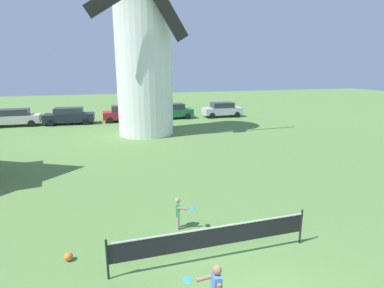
% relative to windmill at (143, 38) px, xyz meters
% --- Properties ---
extents(windmill, '(8.18, 4.99, 15.07)m').
position_rel_windmill_xyz_m(windmill, '(0.00, 0.00, 0.00)').
color(windmill, white).
rests_on(windmill, ground_plane).
extents(tennis_net, '(5.67, 0.06, 1.10)m').
position_rel_windmill_xyz_m(tennis_net, '(-0.78, -17.18, -6.64)').
color(tennis_net, black).
rests_on(tennis_net, ground_plane).
extents(player_far, '(0.66, 0.54, 1.08)m').
position_rel_windmill_xyz_m(player_far, '(-1.27, -15.28, -6.71)').
color(player_far, '#9E937F').
rests_on(player_far, ground_plane).
extents(stray_ball, '(0.24, 0.24, 0.24)m').
position_rel_windmill_xyz_m(stray_ball, '(-4.62, -16.08, -7.21)').
color(stray_ball, orange).
rests_on(stray_ball, ground_plane).
extents(parked_car_cream, '(4.24, 1.95, 1.56)m').
position_rel_windmill_xyz_m(parked_car_cream, '(-10.92, 6.81, -6.52)').
color(parked_car_cream, silver).
rests_on(parked_car_cream, ground_plane).
extents(parked_car_black, '(4.54, 2.05, 1.56)m').
position_rel_windmill_xyz_m(parked_car_black, '(-6.29, 6.48, -6.52)').
color(parked_car_black, '#1E232D').
rests_on(parked_car_black, ground_plane).
extents(parked_car_red, '(3.93, 1.90, 1.56)m').
position_rel_windmill_xyz_m(parked_car_red, '(-1.30, 6.58, -6.52)').
color(parked_car_red, red).
rests_on(parked_car_red, ground_plane).
extents(parked_car_green, '(4.18, 1.90, 1.56)m').
position_rel_windmill_xyz_m(parked_car_green, '(3.75, 6.79, -6.52)').
color(parked_car_green, '#1E6638').
rests_on(parked_car_green, ground_plane).
extents(parked_car_silver, '(4.17, 1.97, 1.56)m').
position_rel_windmill_xyz_m(parked_car_silver, '(9.15, 6.39, -6.52)').
color(parked_car_silver, silver).
rests_on(parked_car_silver, ground_plane).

